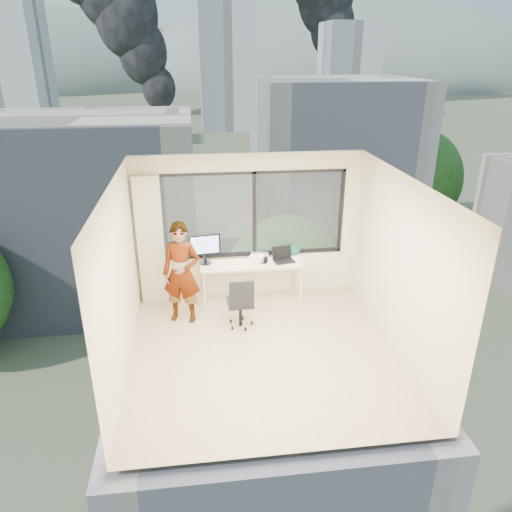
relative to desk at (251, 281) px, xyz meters
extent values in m
cube|color=beige|center=(0.00, -1.66, -0.38)|extent=(4.00, 4.00, 0.01)
cube|color=white|center=(0.00, -1.66, 2.23)|extent=(4.00, 4.00, 0.01)
cube|color=beige|center=(0.00, -3.66, 0.93)|extent=(4.00, 0.01, 2.60)
cube|color=beige|center=(-2.00, -1.66, 0.93)|extent=(0.01, 4.00, 2.60)
cube|color=beige|center=(2.00, -1.66, 0.93)|extent=(0.01, 4.00, 2.60)
cube|color=beige|center=(-1.72, 0.22, 0.77)|extent=(0.45, 0.14, 2.30)
cube|color=beige|center=(0.00, 0.00, 0.00)|extent=(1.80, 0.60, 0.75)
imported|color=#2D2D33|center=(-1.20, -0.52, 0.48)|extent=(0.71, 0.55, 1.71)
cube|color=white|center=(0.16, 0.17, 0.41)|extent=(0.36, 0.33, 0.07)
cube|color=black|center=(0.20, -0.07, 0.38)|extent=(0.10, 0.06, 0.01)
cylinder|color=black|center=(0.25, -0.02, 0.43)|extent=(0.10, 0.10, 0.10)
ellipsoid|color=#0C4D4A|center=(0.80, 0.25, 0.47)|extent=(0.28, 0.19, 0.20)
cube|color=#515B3D|center=(0.00, 118.34, -14.38)|extent=(400.00, 400.00, 0.04)
cube|color=beige|center=(-9.00, 28.34, -7.38)|extent=(16.00, 12.00, 14.00)
cube|color=silver|center=(12.00, 36.34, -6.38)|extent=(14.00, 13.00, 16.00)
cube|color=silver|center=(-35.00, 93.34, -0.38)|extent=(14.00, 14.00, 28.00)
cube|color=silver|center=(8.00, 118.34, 0.62)|extent=(13.00, 13.00, 30.00)
cube|color=silver|center=(45.00, 138.34, -1.38)|extent=(15.00, 15.00, 26.00)
ellipsoid|color=slate|center=(100.00, 318.34, -14.38)|extent=(300.00, 220.00, 96.00)
camera|label=1|loc=(-0.90, -7.67, 3.79)|focal=33.75mm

